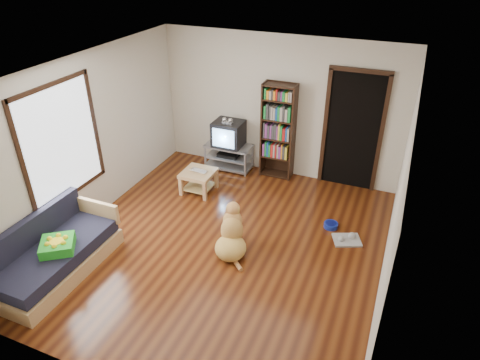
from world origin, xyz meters
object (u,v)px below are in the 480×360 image
at_px(coffee_table, 199,178).
at_px(dog, 232,235).
at_px(sofa, 55,255).
at_px(laptop, 197,172).
at_px(grey_rag, 347,240).
at_px(bookshelf, 278,126).
at_px(green_cushion, 58,245).
at_px(tv_stand, 229,156).
at_px(dog_bowl, 331,225).
at_px(crt_tv, 229,133).

bearing_deg(coffee_table, dog, -47.25).
bearing_deg(dog, coffee_table, 132.75).
xyz_separation_m(sofa, dog, (2.03, 1.31, 0.00)).
height_order(laptop, grey_rag, laptop).
relative_size(bookshelf, sofa, 1.00).
relative_size(bookshelf, coffee_table, 3.27).
distance_m(green_cushion, tv_stand, 3.75).
distance_m(grey_rag, coffee_table, 2.78).
distance_m(dog_bowl, crt_tv, 2.69).
bearing_deg(green_cushion, tv_stand, 41.46).
bearing_deg(dog_bowl, sofa, -143.36).
relative_size(sofa, dog, 2.23).
relative_size(grey_rag, crt_tv, 0.69).
height_order(green_cushion, laptop, green_cushion).
bearing_deg(bookshelf, laptop, -133.76).
bearing_deg(crt_tv, tv_stand, -90.00).
height_order(green_cushion, tv_stand, green_cushion).
bearing_deg(bookshelf, dog_bowl, -44.19).
height_order(crt_tv, sofa, crt_tv).
bearing_deg(bookshelf, crt_tv, -175.68).
distance_m(crt_tv, bookshelf, 0.99).
xyz_separation_m(green_cushion, dog, (1.91, 1.33, -0.22)).
bearing_deg(crt_tv, coffee_table, -97.79).
xyz_separation_m(crt_tv, sofa, (-0.97, -3.65, -0.48)).
distance_m(dog_bowl, dog, 1.67).
relative_size(laptop, coffee_table, 0.56).
xyz_separation_m(tv_stand, dog, (1.06, -2.32, -0.01)).
distance_m(laptop, sofa, 2.72).
xyz_separation_m(grey_rag, tv_stand, (-2.59, 1.46, 0.25)).
bearing_deg(dog, bookshelf, 92.62).
bearing_deg(sofa, green_cushion, -9.07).
relative_size(green_cushion, dog, 0.51).
bearing_deg(grey_rag, green_cushion, -147.44).
height_order(sofa, coffee_table, sofa).
xyz_separation_m(dog_bowl, dog, (-1.23, -1.11, 0.22)).
distance_m(sofa, dog, 2.42).
distance_m(dog_bowl, grey_rag, 0.39).
relative_size(grey_rag, bookshelf, 0.22).
bearing_deg(tv_stand, coffee_table, -97.96).
distance_m(sofa, coffee_table, 2.74).
bearing_deg(sofa, dog, 32.84).
xyz_separation_m(laptop, tv_stand, (0.14, 1.05, -0.14)).
distance_m(dog_bowl, sofa, 4.07).
xyz_separation_m(tv_stand, coffee_table, (-0.14, -1.02, 0.01)).
relative_size(coffee_table, dog, 0.68).
bearing_deg(grey_rag, bookshelf, 136.57).
height_order(green_cushion, bookshelf, bookshelf).
height_order(crt_tv, dog, crt_tv).
bearing_deg(coffee_table, dog_bowl, -4.45).
xyz_separation_m(grey_rag, dog, (-1.53, -0.86, 0.25)).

